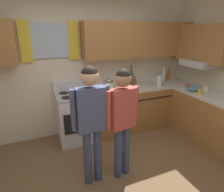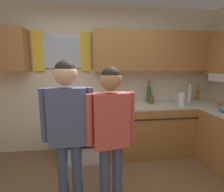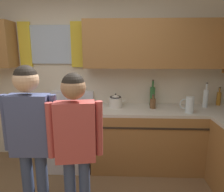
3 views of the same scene
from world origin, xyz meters
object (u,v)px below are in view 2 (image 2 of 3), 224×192
Objects in this scene: cup_terracotta at (219,105)px; water_pitcher at (181,99)px; stove_oven at (81,131)px; bottle_wine_green at (149,94)px; adult_in_plaid at (111,126)px; bottle_tall_clear at (190,94)px; bottle_oil_amber at (198,94)px; bottle_squat_brown at (151,99)px; stovetop_kettle at (121,99)px; adult_left at (68,123)px.

water_pitcher is (-0.51, 0.23, 0.07)m from cup_terracotta.
cup_terracotta is (2.20, -0.41, 0.47)m from stove_oven.
adult_in_plaid reaches higher than bottle_wine_green.
bottle_oil_amber is at bearing 25.42° from bottle_tall_clear.
adult_in_plaid is (-0.86, -1.24, -0.00)m from bottle_squat_brown.
bottle_tall_clear is 0.57m from cup_terracotta.
stove_oven is 2.28m from cup_terracotta.
bottle_oil_amber is at bearing 6.57° from stovetop_kettle.
adult_in_plaid reaches higher than stove_oven.
bottle_oil_amber reaches higher than stove_oven.
bottle_tall_clear is (0.77, -0.07, -0.01)m from bottle_wine_green.
bottle_tall_clear is at bearing -5.23° from bottle_wine_green.
stove_oven is 2.79× the size of bottle_wine_green.
stove_oven reaches higher than cup_terracotta.
stovetop_kettle is at bearing -173.43° from bottle_oil_amber.
adult_left reaches higher than bottle_oil_amber.
stove_oven is 0.68× the size of adult_left.
bottle_wine_green is 1.79× the size of water_pitcher.
bottle_wine_green is 1.66m from adult_in_plaid.
bottle_wine_green reaches higher than cup_terracotta.
bottle_squat_brown is at bearing -172.85° from bottle_tall_clear.
bottle_squat_brown is at bearing -95.27° from bottle_wine_green.
adult_in_plaid is at bearing -140.99° from bottle_tall_clear.
adult_in_plaid is (0.41, -0.04, -0.04)m from adult_left.
water_pitcher is (0.44, -0.37, -0.04)m from bottle_wine_green.
bottle_oil_amber reaches higher than water_pitcher.
bottle_oil_amber is 0.71m from water_pitcher.
water_pitcher is (-0.33, -0.30, -0.03)m from bottle_tall_clear.
stovetop_kettle is 0.18× the size of adult_in_plaid.
adult_left is at bearing -92.32° from stove_oven.
bottle_wine_green is 1.02m from bottle_oil_amber.
cup_terracotta is at bearing 18.86° from adult_left.
stove_oven is 4.02× the size of stovetop_kettle.
bottle_wine_green is (1.25, 0.20, 0.58)m from stove_oven.
stovetop_kettle is at bearing 166.77° from water_pitcher.
stove_oven is 1.39m from bottle_wine_green.
stove_oven is 10.11× the size of cup_terracotta.
cup_terracotta is (0.97, -0.43, -0.04)m from bottle_squat_brown.
bottle_wine_green is 1.38× the size of bottle_oil_amber.
bottle_squat_brown is 0.79m from bottle_tall_clear.
bottle_oil_amber is (1.02, 0.05, -0.04)m from bottle_wine_green.
bottle_oil_amber is at bearing 35.66° from water_pitcher.
adult_in_plaid is (-0.88, -1.41, -0.08)m from bottle_wine_green.
adult_left is (-1.28, -1.20, 0.03)m from bottle_squat_brown.
bottle_tall_clear is 1.67× the size of water_pitcher.
bottle_wine_green is 0.19m from bottle_squat_brown.
adult_left is at bearing -161.14° from cup_terracotta.
adult_left is (-0.74, -1.23, 0.02)m from stovetop_kettle.
water_pitcher reaches higher than stovetop_kettle.
cup_terracotta is at bearing -24.11° from bottle_squat_brown.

